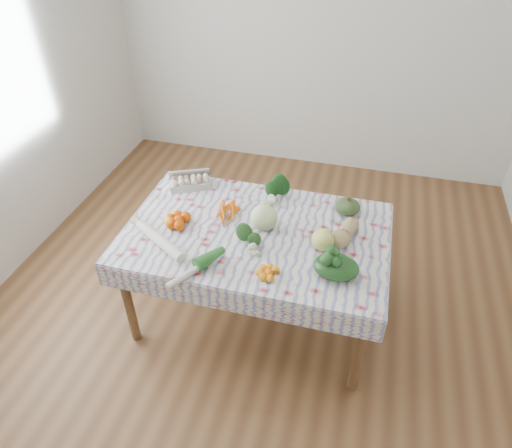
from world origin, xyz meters
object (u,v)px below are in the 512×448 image
at_px(cabbage, 264,217).
at_px(butternut_squash, 345,232).
at_px(dining_table, 256,241).
at_px(grapefruit, 323,240).
at_px(kabocha_squash, 348,206).
at_px(egg_carton, 191,183).

relative_size(cabbage, butternut_squash, 0.68).
relative_size(dining_table, cabbage, 9.34).
relative_size(cabbage, grapefruit, 1.26).
bearing_deg(kabocha_squash, dining_table, -147.39).
relative_size(dining_table, egg_carton, 5.50).
height_order(kabocha_squash, cabbage, cabbage).
bearing_deg(dining_table, kabocha_squash, 32.61).
bearing_deg(grapefruit, kabocha_squash, 74.79).
relative_size(kabocha_squash, grapefruit, 1.20).
height_order(egg_carton, cabbage, cabbage).
distance_m(kabocha_squash, cabbage, 0.58).
relative_size(egg_carton, butternut_squash, 1.16).
bearing_deg(kabocha_squash, grapefruit, -105.21).
distance_m(cabbage, butternut_squash, 0.51).
height_order(kabocha_squash, butternut_squash, butternut_squash).
bearing_deg(cabbage, grapefruit, -14.33).
relative_size(butternut_squash, grapefruit, 1.84).
distance_m(egg_carton, kabocha_squash, 1.11).
xyz_separation_m(egg_carton, cabbage, (0.62, -0.31, 0.05)).
bearing_deg(butternut_squash, cabbage, -160.88).
distance_m(egg_carton, cabbage, 0.70).
xyz_separation_m(cabbage, grapefruit, (0.39, -0.10, -0.02)).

